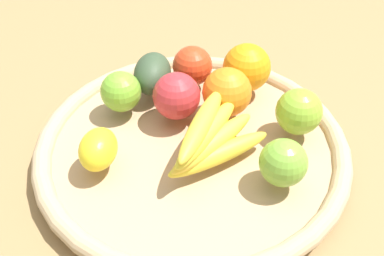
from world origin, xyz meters
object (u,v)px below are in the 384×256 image
object	(u,v)px
apple_4	(121,92)
orange_1	(247,67)
apple_2	(192,66)
apple_3	(176,96)
orange_0	(227,92)
lemon_0	(98,149)
apple_0	(299,112)
banana_bunch	(210,138)
apple_1	(283,163)
avocado	(153,73)

from	to	relation	value
apple_4	orange_1	distance (m)	0.21
apple_2	orange_1	distance (m)	0.09
apple_3	apple_4	size ratio (longest dim) A/B	1.14
apple_4	apple_2	size ratio (longest dim) A/B	0.96
apple_4	orange_0	size ratio (longest dim) A/B	0.84
apple_3	apple_2	bearing A→B (deg)	-112.94
orange_0	lemon_0	size ratio (longest dim) A/B	1.09
apple_2	apple_0	xyz separation A→B (m)	(-0.14, 0.14, 0.00)
apple_2	orange_1	xyz separation A→B (m)	(-0.09, 0.03, 0.01)
apple_2	banana_bunch	size ratio (longest dim) A/B	0.42
apple_1	apple_3	bearing A→B (deg)	-51.05
apple_4	orange_1	bearing A→B (deg)	-171.73
orange_1	apple_4	bearing A→B (deg)	8.27
apple_0	apple_4	bearing A→B (deg)	-18.41
apple_2	orange_0	distance (m)	0.10
banana_bunch	apple_1	world-z (taller)	same
lemon_0	orange_0	bearing A→B (deg)	-155.26
orange_0	orange_1	bearing A→B (deg)	-126.09
orange_0	apple_1	xyz separation A→B (m)	(-0.05, 0.15, -0.01)
apple_0	orange_1	distance (m)	0.13
banana_bunch	orange_0	distance (m)	0.10
apple_1	banana_bunch	bearing A→B (deg)	-33.97
apple_0	lemon_0	bearing A→B (deg)	6.54
apple_4	orange_1	world-z (taller)	orange_1
apple_4	banana_bunch	world-z (taller)	same
lemon_0	orange_1	bearing A→B (deg)	-147.87
apple_3	apple_0	size ratio (longest dim) A/B	1.06
apple_4	orange_0	world-z (taller)	orange_0
apple_2	orange_1	world-z (taller)	orange_1
apple_2	apple_1	world-z (taller)	apple_2
apple_4	apple_2	xyz separation A→B (m)	(-0.12, -0.06, 0.00)
apple_4	orange_0	distance (m)	0.17
apple_0	orange_1	size ratio (longest dim) A/B	0.87
apple_4	lemon_0	bearing A→B (deg)	74.78
banana_bunch	orange_1	distance (m)	0.18
apple_4	apple_0	bearing A→B (deg)	161.59
orange_0	apple_1	size ratio (longest dim) A/B	1.19
banana_bunch	avocado	xyz separation A→B (m)	(0.07, -0.17, -0.00)
apple_0	orange_0	xyz separation A→B (m)	(0.10, -0.06, 0.00)
apple_2	avocado	bearing A→B (deg)	7.60
orange_1	avocado	world-z (taller)	orange_1
orange_0	avocado	xyz separation A→B (m)	(0.11, -0.08, -0.01)
orange_0	orange_1	size ratio (longest dim) A/B	0.97
apple_4	apple_0	world-z (taller)	apple_0
avocado	apple_0	bearing A→B (deg)	147.51
banana_bunch	orange_1	xyz separation A→B (m)	(-0.09, -0.16, 0.01)
lemon_0	apple_1	bearing A→B (deg)	165.48
apple_1	orange_1	bearing A→B (deg)	-89.14
apple_1	apple_2	bearing A→B (deg)	-69.30
apple_4	lemon_0	world-z (taller)	apple_4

